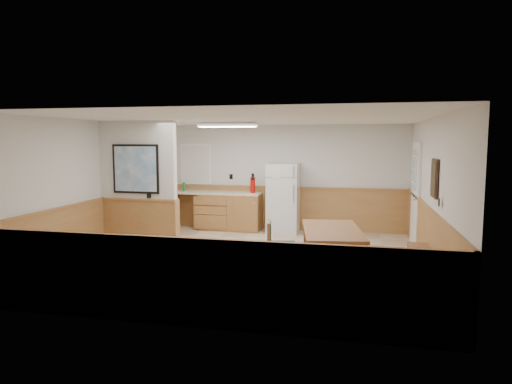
% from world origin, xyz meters
% --- Properties ---
extents(ground, '(6.00, 6.00, 0.00)m').
position_xyz_m(ground, '(0.00, 0.00, 0.00)').
color(ground, beige).
rests_on(ground, ground).
extents(ceiling, '(6.00, 6.00, 0.02)m').
position_xyz_m(ceiling, '(0.00, 0.00, 2.50)').
color(ceiling, white).
rests_on(ceiling, back_wall).
extents(back_wall, '(6.00, 0.02, 2.50)m').
position_xyz_m(back_wall, '(0.00, 3.00, 1.25)').
color(back_wall, silver).
rests_on(back_wall, ground).
extents(right_wall, '(0.02, 6.00, 2.50)m').
position_xyz_m(right_wall, '(3.00, 0.00, 1.25)').
color(right_wall, silver).
rests_on(right_wall, ground).
extents(left_wall, '(0.02, 6.00, 2.50)m').
position_xyz_m(left_wall, '(-3.00, 0.00, 1.25)').
color(left_wall, silver).
rests_on(left_wall, ground).
extents(wainscot_back, '(6.00, 0.04, 1.00)m').
position_xyz_m(wainscot_back, '(0.00, 2.98, 0.50)').
color(wainscot_back, '#AB7D44').
rests_on(wainscot_back, ground).
extents(wainscot_right, '(0.04, 6.00, 1.00)m').
position_xyz_m(wainscot_right, '(2.98, 0.00, 0.50)').
color(wainscot_right, '#AB7D44').
rests_on(wainscot_right, ground).
extents(wainscot_left, '(0.04, 6.00, 1.00)m').
position_xyz_m(wainscot_left, '(-2.98, 0.00, 0.50)').
color(wainscot_left, '#AB7D44').
rests_on(wainscot_left, ground).
extents(partition_wall, '(1.50, 0.20, 2.50)m').
position_xyz_m(partition_wall, '(-2.25, 0.19, 1.23)').
color(partition_wall, silver).
rests_on(partition_wall, ground).
extents(kitchen_counter, '(2.20, 0.61, 1.00)m').
position_xyz_m(kitchen_counter, '(-1.21, 2.68, 0.46)').
color(kitchen_counter, olive).
rests_on(kitchen_counter, ground).
extents(exterior_door, '(0.07, 1.02, 2.15)m').
position_xyz_m(exterior_door, '(2.96, 1.90, 1.05)').
color(exterior_door, white).
rests_on(exterior_door, ground).
extents(kitchen_window, '(0.80, 0.04, 1.00)m').
position_xyz_m(kitchen_window, '(-2.10, 2.98, 1.55)').
color(kitchen_window, white).
rests_on(kitchen_window, back_wall).
extents(wall_painting, '(0.04, 0.50, 0.60)m').
position_xyz_m(wall_painting, '(2.97, -0.30, 1.55)').
color(wall_painting, '#342015').
rests_on(wall_painting, right_wall).
extents(fluorescent_fixture, '(1.20, 0.30, 0.09)m').
position_xyz_m(fluorescent_fixture, '(-0.80, 1.30, 2.45)').
color(fluorescent_fixture, white).
rests_on(fluorescent_fixture, ceiling).
extents(refrigerator, '(0.71, 0.72, 1.60)m').
position_xyz_m(refrigerator, '(0.15, 2.63, 0.80)').
color(refrigerator, silver).
rests_on(refrigerator, ground).
extents(dining_table, '(1.12, 1.84, 0.75)m').
position_xyz_m(dining_table, '(1.44, -0.62, 0.66)').
color(dining_table, '#9A6338').
rests_on(dining_table, ground).
extents(dining_bench, '(0.40, 1.51, 0.45)m').
position_xyz_m(dining_bench, '(2.77, -0.65, 0.34)').
color(dining_bench, '#9A6338').
rests_on(dining_bench, ground).
extents(dining_chair, '(0.75, 0.58, 0.85)m').
position_xyz_m(dining_chair, '(0.55, -0.64, 0.49)').
color(dining_chair, '#9A6338').
rests_on(dining_chair, ground).
extents(fire_extinguisher, '(0.13, 0.13, 0.46)m').
position_xyz_m(fire_extinguisher, '(-0.59, 2.69, 1.10)').
color(fire_extinguisher, '#B40D09').
rests_on(fire_extinguisher, kitchen_counter).
extents(soap_bottle, '(0.07, 0.07, 0.22)m').
position_xyz_m(soap_bottle, '(-2.32, 2.72, 1.01)').
color(soap_bottle, '#167E31').
rests_on(soap_bottle, kitchen_counter).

